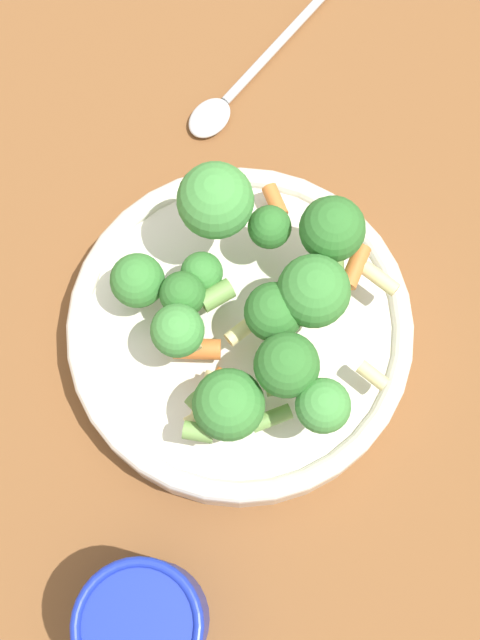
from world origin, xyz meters
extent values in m
plane|color=brown|center=(0.00, 0.00, 0.00)|extent=(3.00, 3.00, 0.00)
cylinder|color=silver|center=(0.00, 0.00, 0.02)|extent=(0.23, 0.23, 0.03)
torus|color=silver|center=(0.00, 0.00, 0.03)|extent=(0.23, 0.23, 0.01)
cylinder|color=#8CB766|center=(-0.04, -0.05, 0.04)|extent=(0.01, 0.01, 0.01)
sphere|color=#3D8438|center=(-0.04, -0.05, 0.06)|extent=(0.03, 0.03, 0.03)
cylinder|color=#8CB766|center=(0.08, 0.02, 0.06)|extent=(0.01, 0.01, 0.02)
sphere|color=#479342|center=(0.08, 0.02, 0.08)|extent=(0.03, 0.03, 0.03)
cylinder|color=#8CB766|center=(-0.06, 0.01, 0.07)|extent=(0.02, 0.02, 0.02)
sphere|color=#479342|center=(-0.06, 0.01, 0.10)|extent=(0.05, 0.05, 0.05)
cylinder|color=#8CB766|center=(-0.04, 0.04, 0.06)|extent=(0.01, 0.01, 0.01)
sphere|color=#33722D|center=(-0.04, 0.04, 0.07)|extent=(0.03, 0.03, 0.03)
cylinder|color=#8CB766|center=(-0.03, -0.01, 0.05)|extent=(0.01, 0.01, 0.01)
sphere|color=#3D8438|center=(-0.03, -0.01, 0.06)|extent=(0.03, 0.03, 0.03)
cylinder|color=#8CB766|center=(-0.02, 0.07, 0.06)|extent=(0.01, 0.01, 0.02)
sphere|color=#33722D|center=(-0.02, 0.07, 0.09)|extent=(0.04, 0.04, 0.04)
cylinder|color=#8CB766|center=(0.01, 0.04, 0.06)|extent=(0.02, 0.02, 0.02)
sphere|color=#3D8438|center=(0.01, 0.04, 0.09)|extent=(0.04, 0.04, 0.04)
cylinder|color=#8CB766|center=(0.05, 0.01, 0.06)|extent=(0.01, 0.01, 0.02)
sphere|color=#33722D|center=(0.05, 0.01, 0.09)|extent=(0.04, 0.04, 0.04)
cylinder|color=#8CB766|center=(0.00, -0.04, 0.06)|extent=(0.01, 0.01, 0.01)
sphere|color=#479342|center=(0.00, -0.04, 0.08)|extent=(0.03, 0.03, 0.03)
cylinder|color=#8CB766|center=(0.05, -0.03, 0.05)|extent=(0.02, 0.02, 0.01)
sphere|color=#3D8438|center=(0.05, -0.03, 0.07)|extent=(0.04, 0.04, 0.04)
cylinder|color=#8CB766|center=(0.01, 0.02, 0.06)|extent=(0.01, 0.01, 0.02)
sphere|color=#33722D|center=(0.01, 0.02, 0.08)|extent=(0.04, 0.04, 0.04)
cylinder|color=#8CB766|center=(-0.02, -0.03, 0.05)|extent=(0.01, 0.01, 0.01)
sphere|color=#33722D|center=(-0.02, -0.03, 0.07)|extent=(0.03, 0.03, 0.03)
cylinder|color=beige|center=(0.05, -0.04, 0.06)|extent=(0.02, 0.03, 0.01)
cylinder|color=beige|center=(0.07, 0.06, 0.05)|extent=(0.02, 0.02, 0.01)
cylinder|color=beige|center=(0.01, 0.09, 0.06)|extent=(0.03, 0.02, 0.01)
cylinder|color=#729E4C|center=(0.07, -0.01, 0.05)|extent=(0.01, 0.03, 0.01)
cylinder|color=#729E4C|center=(0.05, 0.01, 0.05)|extent=(0.01, 0.02, 0.01)
cylinder|color=orange|center=(-0.07, 0.05, 0.05)|extent=(0.02, 0.01, 0.01)
cylinder|color=orange|center=(0.01, -0.03, 0.05)|extent=(0.02, 0.03, 0.01)
cylinder|color=#729E4C|center=(-0.02, 0.07, 0.06)|extent=(0.03, 0.02, 0.01)
cylinder|color=orange|center=(0.04, -0.03, 0.05)|extent=(0.02, 0.03, 0.01)
cylinder|color=orange|center=(0.00, 0.08, 0.06)|extent=(0.03, 0.03, 0.01)
cylinder|color=#729E4C|center=(-0.02, -0.01, 0.06)|extent=(0.02, 0.02, 0.01)
cylinder|color=beige|center=(0.00, -0.03, 0.06)|extent=(0.02, 0.01, 0.01)
cylinder|color=beige|center=(0.01, 0.00, 0.05)|extent=(0.02, 0.03, 0.01)
cylinder|color=#729E4C|center=(0.05, -0.04, 0.06)|extent=(0.03, 0.02, 0.01)
cylinder|color=beige|center=(0.04, -0.04, 0.05)|extent=(0.03, 0.03, 0.01)
cylinder|color=#729E4C|center=(0.06, -0.05, 0.06)|extent=(0.02, 0.02, 0.01)
cylinder|color=#192DAD|center=(0.15, -0.12, 0.04)|extent=(0.07, 0.07, 0.08)
torus|color=#192DAD|center=(0.15, -0.12, 0.08)|extent=(0.07, 0.07, 0.01)
cylinder|color=silver|center=(-0.21, 0.13, 0.00)|extent=(0.08, 0.14, 0.01)
ellipsoid|color=silver|center=(-0.16, 0.04, 0.01)|extent=(0.04, 0.04, 0.01)
camera|label=1|loc=(0.15, -0.06, 0.59)|focal=50.00mm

